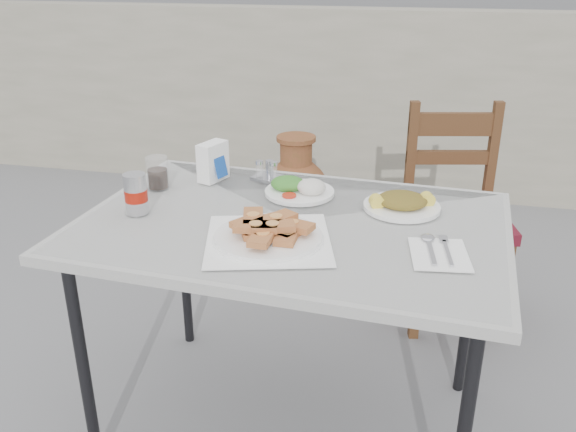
% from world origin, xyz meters
% --- Properties ---
extents(cafe_table, '(1.33, 0.95, 0.78)m').
position_xyz_m(cafe_table, '(0.04, 0.09, 0.72)').
color(cafe_table, black).
rests_on(cafe_table, ground).
extents(pide_plate, '(0.42, 0.42, 0.07)m').
position_xyz_m(pide_plate, '(0.00, -0.07, 0.81)').
color(pide_plate, white).
rests_on(pide_plate, cafe_table).
extents(salad_rice_plate, '(0.23, 0.23, 0.06)m').
position_xyz_m(salad_rice_plate, '(0.01, 0.30, 0.80)').
color(salad_rice_plate, white).
rests_on(salad_rice_plate, cafe_table).
extents(salad_chopped_plate, '(0.24, 0.24, 0.05)m').
position_xyz_m(salad_chopped_plate, '(0.36, 0.25, 0.80)').
color(salad_chopped_plate, white).
rests_on(salad_chopped_plate, cafe_table).
extents(soda_can, '(0.07, 0.07, 0.13)m').
position_xyz_m(soda_can, '(-0.44, 0.03, 0.84)').
color(soda_can, silver).
rests_on(soda_can, cafe_table).
extents(cola_glass, '(0.08, 0.08, 0.11)m').
position_xyz_m(cola_glass, '(-0.47, 0.26, 0.82)').
color(cola_glass, white).
rests_on(cola_glass, cafe_table).
extents(napkin_holder, '(0.10, 0.13, 0.14)m').
position_xyz_m(napkin_holder, '(-0.31, 0.37, 0.84)').
color(napkin_holder, white).
rests_on(napkin_holder, cafe_table).
extents(condiment_caddy, '(0.12, 0.11, 0.07)m').
position_xyz_m(condiment_caddy, '(-0.12, 0.41, 0.80)').
color(condiment_caddy, silver).
rests_on(condiment_caddy, cafe_table).
extents(cutlery_napkin, '(0.17, 0.22, 0.01)m').
position_xyz_m(cutlery_napkin, '(0.47, -0.04, 0.78)').
color(cutlery_napkin, white).
rests_on(cutlery_napkin, cafe_table).
extents(chair, '(0.50, 0.50, 0.94)m').
position_xyz_m(chair, '(0.56, 0.96, 0.49)').
color(chair, '#3A250F').
rests_on(chair, ground).
extents(terracotta_urn, '(0.39, 0.39, 0.67)m').
position_xyz_m(terracotta_urn, '(-0.22, 1.34, 0.31)').
color(terracotta_urn, brown).
rests_on(terracotta_urn, ground).
extents(back_wall, '(6.00, 0.25, 1.20)m').
position_xyz_m(back_wall, '(0.00, 2.50, 0.60)').
color(back_wall, gray).
rests_on(back_wall, ground).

